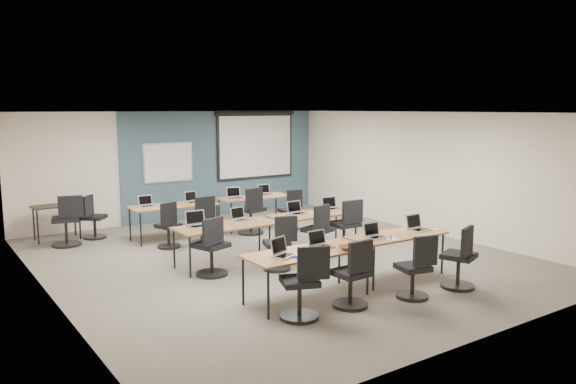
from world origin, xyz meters
TOP-DOWN VIEW (x-y plane):
  - floor at (0.00, 0.00)m, footprint 8.00×9.00m
  - ceiling at (0.00, 0.00)m, footprint 8.00×9.00m
  - wall_back at (0.00, 4.50)m, footprint 8.00×0.04m
  - wall_front at (0.00, -4.50)m, footprint 8.00×0.04m
  - wall_left at (-4.00, 0.00)m, footprint 0.04×9.00m
  - wall_right at (4.00, 0.00)m, footprint 0.04×9.00m
  - blue_accent_panel at (1.25, 4.47)m, footprint 5.50×0.04m
  - whiteboard at (-0.30, 4.43)m, footprint 1.28×0.03m
  - projector_screen at (2.20, 4.41)m, footprint 2.40×0.10m
  - training_table_front_left at (-0.92, -2.16)m, footprint 1.89×0.79m
  - training_table_front_right at (0.95, -2.11)m, footprint 1.69×0.71m
  - training_table_mid_left at (-1.00, 0.13)m, footprint 1.87×0.78m
  - training_table_mid_right at (0.92, 0.13)m, footprint 1.78×0.74m
  - training_table_back_left at (-0.96, 2.60)m, footprint 1.84×0.77m
  - training_table_back_right at (1.06, 2.59)m, footprint 1.70×0.71m
  - laptop_0 at (-1.37, -2.17)m, footprint 0.33×0.28m
  - mouse_0 at (-1.21, -2.30)m, footprint 0.06×0.09m
  - task_chair_0 at (-1.42, -2.75)m, footprint 0.56×0.53m
  - laptop_1 at (-0.62, -2.08)m, footprint 0.32×0.27m
  - mouse_1 at (-0.37, -2.26)m, footprint 0.08×0.11m
  - task_chair_1 at (-0.59, -2.79)m, footprint 0.51×0.51m
  - laptop_2 at (0.48, -2.09)m, footprint 0.30×0.26m
  - mouse_2 at (0.70, -2.25)m, footprint 0.07×0.11m
  - task_chair_2 at (0.42, -3.03)m, footprint 0.48×0.48m
  - laptop_3 at (1.47, -2.08)m, footprint 0.34×0.29m
  - mouse_3 at (1.72, -2.28)m, footprint 0.06×0.09m
  - task_chair_3 at (1.33, -3.10)m, footprint 0.56×0.53m
  - laptop_4 at (-1.49, 0.31)m, footprint 0.36×0.31m
  - mouse_4 at (-1.20, 0.12)m, footprint 0.08×0.11m
  - task_chair_4 at (-1.54, -0.33)m, footprint 0.55×0.54m
  - laptop_5 at (-0.61, 0.36)m, footprint 0.31×0.26m
  - mouse_5 at (-0.35, 0.11)m, footprint 0.09×0.11m
  - task_chair_5 at (-0.42, -0.68)m, footprint 0.50×0.48m
  - laptop_6 at (0.62, 0.28)m, footprint 0.33×0.28m
  - mouse_6 at (0.84, 0.09)m, footprint 0.07×0.11m
  - task_chair_6 at (0.68, -0.35)m, footprint 0.54×0.53m
  - laptop_7 at (1.51, 0.30)m, footprint 0.33×0.28m
  - mouse_7 at (1.69, 0.06)m, footprint 0.07×0.11m
  - task_chair_7 at (1.33, -0.37)m, footprint 0.57×0.57m
  - laptop_8 at (-1.50, 2.74)m, footprint 0.30×0.26m
  - mouse_8 at (-1.15, 2.43)m, footprint 0.06×0.09m
  - task_chair_8 at (-1.39, 1.86)m, footprint 0.47×0.46m
  - laptop_9 at (-0.49, 2.68)m, footprint 0.31×0.27m
  - mouse_9 at (-0.35, 2.53)m, footprint 0.08×0.10m
  - task_chair_9 at (-0.70, 1.74)m, footprint 0.54×0.54m
  - laptop_10 at (0.57, 2.65)m, footprint 0.33×0.28m
  - mouse_10 at (0.74, 2.49)m, footprint 0.07×0.11m
  - task_chair_10 at (0.63, 2.02)m, footprint 0.58×0.58m
  - laptop_11 at (1.43, 2.71)m, footprint 0.32×0.27m
  - mouse_11 at (1.58, 2.54)m, footprint 0.09×0.12m
  - task_chair_11 at (1.58, 1.86)m, footprint 0.46×0.46m
  - blue_mousepad at (-1.19, -2.39)m, footprint 0.27×0.25m
  - snack_bowl at (-0.39, -2.43)m, footprint 0.31×0.31m
  - snack_plate at (0.61, -2.35)m, footprint 0.21×0.21m
  - coffee_cup at (0.57, -2.34)m, footprint 0.07×0.07m
  - utility_table at (-3.07, 3.89)m, footprint 0.96×0.53m
  - spare_chair_a at (-2.41, 3.54)m, footprint 0.58×0.48m
  - spare_chair_b at (-3.02, 3.18)m, footprint 0.58×0.58m

SIDE VIEW (x-z plane):
  - floor at x=0.00m, z-range -0.01..0.01m
  - task_chair_11 at x=1.58m, z-range -0.09..0.86m
  - task_chair_8 at x=-1.39m, z-range -0.09..0.86m
  - spare_chair_a at x=-2.41m, z-range -0.09..0.87m
  - task_chair_2 at x=0.42m, z-range -0.09..0.88m
  - task_chair_5 at x=-0.42m, z-range -0.09..0.88m
  - task_chair_1 at x=-0.59m, z-range -0.09..0.90m
  - task_chair_6 at x=0.68m, z-range -0.09..0.92m
  - task_chair_3 at x=1.33m, z-range -0.09..0.92m
  - task_chair_0 at x=-1.42m, z-range -0.09..0.92m
  - task_chair_4 at x=-1.54m, z-range -0.09..0.93m
  - task_chair_9 at x=-0.70m, z-range -0.09..0.93m
  - task_chair_7 at x=1.33m, z-range -0.09..0.96m
  - task_chair_10 at x=0.63m, z-range -0.09..0.97m
  - spare_chair_b at x=-3.02m, z-range -0.09..0.97m
  - utility_table at x=-3.07m, z-range 0.29..1.04m
  - training_table_front_right at x=0.95m, z-range 0.32..1.05m
  - training_table_back_right at x=1.06m, z-range 0.32..1.05m
  - training_table_mid_right at x=0.92m, z-range 0.32..1.05m
  - training_table_back_left at x=-0.96m, z-range 0.32..1.05m
  - training_table_mid_left at x=-1.00m, z-range 0.32..1.05m
  - training_table_front_left at x=-0.92m, z-range 0.32..1.05m
  - blue_mousepad at x=-1.19m, z-range 0.73..0.74m
  - snack_plate at x=0.61m, z-range 0.73..0.74m
  - mouse_9 at x=-0.35m, z-range 0.73..0.76m
  - mouse_8 at x=-1.15m, z-range 0.73..0.76m
  - mouse_3 at x=1.72m, z-range 0.73..0.76m
  - mouse_0 at x=-1.21m, z-range 0.73..0.76m
  - mouse_5 at x=-0.35m, z-range 0.73..0.76m
  - mouse_7 at x=1.69m, z-range 0.72..0.76m
  - mouse_10 at x=0.74m, z-range 0.72..0.76m
  - mouse_2 at x=0.70m, z-range 0.72..0.76m
  - mouse_1 at x=-0.37m, z-range 0.72..0.76m
  - mouse_6 at x=0.84m, z-range 0.72..0.76m
  - mouse_4 at x=-1.20m, z-range 0.72..0.76m
  - mouse_11 at x=1.58m, z-range 0.72..0.76m
  - snack_bowl at x=-0.39m, z-range 0.73..0.80m
  - coffee_cup at x=0.57m, z-range 0.74..0.80m
  - laptop_8 at x=-1.50m, z-range 0.67..0.90m
  - laptop_2 at x=0.48m, z-range 0.67..0.91m
  - laptop_5 at x=-0.61m, z-range 0.67..0.91m
  - laptop_9 at x=-0.49m, z-range 0.67..0.91m
  - laptop_11 at x=1.43m, z-range 0.67..0.91m
  - laptop_1 at x=-0.62m, z-range 0.67..0.91m
  - laptop_6 at x=0.62m, z-range 0.67..0.92m
  - laptop_7 at x=1.51m, z-range 0.67..0.92m
  - laptop_10 at x=0.57m, z-range 0.67..0.92m
  - laptop_0 at x=-1.37m, z-range 0.67..0.92m
  - laptop_3 at x=1.47m, z-range 0.66..0.92m
  - laptop_4 at x=-1.49m, z-range 0.66..0.93m
  - wall_back at x=0.00m, z-range 0.00..2.70m
  - wall_front at x=0.00m, z-range 0.00..2.70m
  - wall_left at x=-4.00m, z-range 0.00..2.70m
  - wall_right at x=4.00m, z-range 0.00..2.70m
  - blue_accent_panel at x=1.25m, z-range 0.00..2.70m
  - whiteboard at x=-0.30m, z-range 0.96..1.94m
  - projector_screen at x=2.20m, z-range 0.98..2.80m
  - ceiling at x=0.00m, z-range 2.69..2.71m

